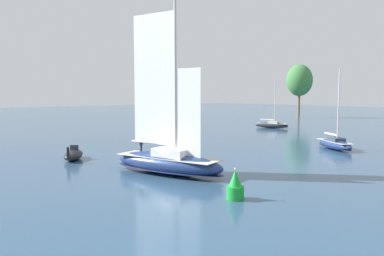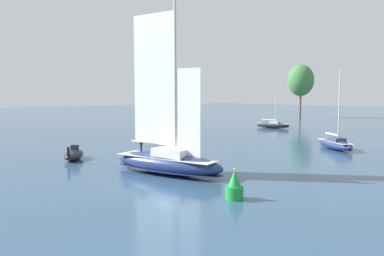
{
  "view_description": "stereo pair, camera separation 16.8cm",
  "coord_description": "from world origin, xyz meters",
  "px_view_note": "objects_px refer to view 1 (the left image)",
  "views": [
    {
      "loc": [
        28.24,
        -20.34,
        7.48
      ],
      "look_at": [
        0.0,
        3.0,
        4.16
      ],
      "focal_mm": 35.0,
      "sensor_mm": 36.0,
      "label": 1
    },
    {
      "loc": [
        28.35,
        -20.21,
        7.48
      ],
      "look_at": [
        0.0,
        3.0,
        4.16
      ],
      "focal_mm": 35.0,
      "sensor_mm": 36.0,
      "label": 2
    }
  ],
  "objects_px": {
    "tree_shore_center": "(299,80)",
    "channel_buoy": "(235,187)",
    "motor_tender": "(73,155)",
    "sailboat_moored_near_marina": "(272,125)",
    "sailboat_main": "(168,160)",
    "sailboat_moored_far_slip": "(335,144)"
  },
  "relations": [
    {
      "from": "tree_shore_center",
      "to": "channel_buoy",
      "type": "xyz_separation_m",
      "value": [
        52.52,
        -83.9,
        -10.92
      ]
    },
    {
      "from": "motor_tender",
      "to": "channel_buoy",
      "type": "height_order",
      "value": "channel_buoy"
    },
    {
      "from": "sailboat_moored_near_marina",
      "to": "sailboat_main",
      "type": "bearing_deg",
      "value": -62.33
    },
    {
      "from": "sailboat_moored_near_marina",
      "to": "sailboat_moored_far_slip",
      "type": "xyz_separation_m",
      "value": [
        25.58,
        -18.71,
        0.04
      ]
    },
    {
      "from": "sailboat_moored_far_slip",
      "to": "channel_buoy",
      "type": "xyz_separation_m",
      "value": [
        8.4,
        -28.25,
        0.17
      ]
    },
    {
      "from": "tree_shore_center",
      "to": "channel_buoy",
      "type": "bearing_deg",
      "value": -57.96
    },
    {
      "from": "tree_shore_center",
      "to": "sailboat_moored_near_marina",
      "type": "height_order",
      "value": "tree_shore_center"
    },
    {
      "from": "sailboat_main",
      "to": "sailboat_moored_far_slip",
      "type": "distance_m",
      "value": 26.96
    },
    {
      "from": "sailboat_main",
      "to": "channel_buoy",
      "type": "relative_size",
      "value": 7.25
    },
    {
      "from": "sailboat_main",
      "to": "channel_buoy",
      "type": "height_order",
      "value": "sailboat_main"
    },
    {
      "from": "sailboat_moored_far_slip",
      "to": "tree_shore_center",
      "type": "bearing_deg",
      "value": 128.41
    },
    {
      "from": "tree_shore_center",
      "to": "sailboat_main",
      "type": "xyz_separation_m",
      "value": [
        42.47,
        -82.56,
        -10.56
      ]
    },
    {
      "from": "sailboat_moored_near_marina",
      "to": "sailboat_moored_far_slip",
      "type": "distance_m",
      "value": 31.69
    },
    {
      "from": "sailboat_moored_far_slip",
      "to": "motor_tender",
      "type": "bearing_deg",
      "value": -115.29
    },
    {
      "from": "channel_buoy",
      "to": "sailboat_moored_far_slip",
      "type": "bearing_deg",
      "value": 106.55
    },
    {
      "from": "sailboat_main",
      "to": "sailboat_moored_far_slip",
      "type": "height_order",
      "value": "sailboat_main"
    },
    {
      "from": "sailboat_moored_near_marina",
      "to": "sailboat_moored_far_slip",
      "type": "height_order",
      "value": "sailboat_moored_far_slip"
    },
    {
      "from": "sailboat_moored_near_marina",
      "to": "motor_tender",
      "type": "relative_size",
      "value": 2.14
    },
    {
      "from": "tree_shore_center",
      "to": "sailboat_main",
      "type": "bearing_deg",
      "value": -62.78
    },
    {
      "from": "motor_tender",
      "to": "sailboat_main",
      "type": "bearing_deg",
      "value": 16.87
    },
    {
      "from": "sailboat_moored_far_slip",
      "to": "sailboat_main",
      "type": "bearing_deg",
      "value": -93.51
    },
    {
      "from": "tree_shore_center",
      "to": "motor_tender",
      "type": "distance_m",
      "value": 92.08
    }
  ]
}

